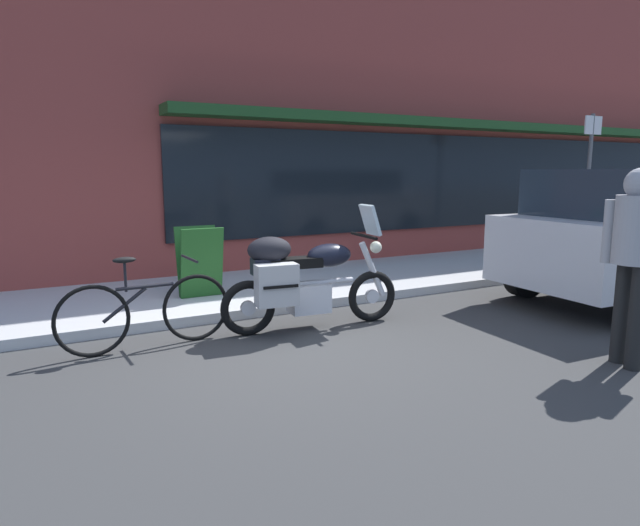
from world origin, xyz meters
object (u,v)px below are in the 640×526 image
object	(u,v)px
pedestrian_walking	(636,243)
parking_sign_pole	(588,176)
parked_bicycle	(146,311)
sandwich_board_sign	(200,262)
touring_motorcycle	(303,278)

from	to	relation	value
pedestrian_walking	parking_sign_pole	bearing A→B (deg)	39.98
parked_bicycle	sandwich_board_sign	world-z (taller)	sandwich_board_sign
pedestrian_walking	touring_motorcycle	bearing A→B (deg)	130.72
pedestrian_walking	parking_sign_pole	world-z (taller)	parking_sign_pole
pedestrian_walking	sandwich_board_sign	bearing A→B (deg)	123.89
touring_motorcycle	parking_sign_pole	size ratio (longest dim) A/B	0.80
parked_bicycle	touring_motorcycle	bearing A→B (deg)	-5.68
sandwich_board_sign	parking_sign_pole	bearing A→B (deg)	-4.17
touring_motorcycle	parked_bicycle	distance (m)	1.68
touring_motorcycle	parking_sign_pole	distance (m)	6.54
sandwich_board_sign	parked_bicycle	bearing A→B (deg)	-123.24
sandwich_board_sign	parking_sign_pole	xyz separation A→B (m)	(7.01, -0.51, 1.09)
parked_bicycle	pedestrian_walking	size ratio (longest dim) A/B	0.96
parked_bicycle	sandwich_board_sign	bearing A→B (deg)	56.76
parked_bicycle	parking_sign_pole	bearing A→B (deg)	7.11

